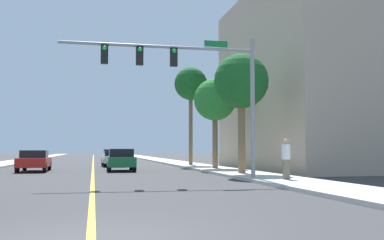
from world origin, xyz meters
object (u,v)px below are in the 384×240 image
object	(u,v)px
car_green	(121,160)
palm_mid	(215,101)
palm_near	(241,82)
car_red	(34,161)
pedestrian	(286,159)
car_silver	(112,156)
car_white	(114,158)
palm_far	(191,85)
traffic_signal_mast	(192,74)

from	to	relation	value
car_green	palm_mid	bearing A→B (deg)	1.81
palm_near	car_green	size ratio (longest dim) A/B	1.59
car_red	pedestrian	bearing A→B (deg)	-47.19
car_silver	palm_near	bearing A→B (deg)	-76.07
car_white	palm_far	bearing A→B (deg)	-11.23
car_green	car_silver	size ratio (longest dim) A/B	0.93
traffic_signal_mast	palm_mid	distance (m)	11.83
car_silver	pedestrian	world-z (taller)	pedestrian
palm_near	car_green	bearing A→B (deg)	132.88
traffic_signal_mast	palm_mid	size ratio (longest dim) A/B	1.41
palm_far	car_silver	size ratio (longest dim) A/B	1.85
palm_near	traffic_signal_mast	bearing A→B (deg)	-131.58
car_silver	pedestrian	xyz separation A→B (m)	(6.40, -29.43, 0.29)
car_green	car_silver	bearing A→B (deg)	90.34
palm_mid	car_silver	world-z (taller)	palm_mid
palm_mid	car_red	distance (m)	12.85
traffic_signal_mast	car_silver	size ratio (longest dim) A/B	1.97
palm_near	car_white	bearing A→B (deg)	113.43
car_white	car_silver	world-z (taller)	car_silver
palm_mid	palm_far	size ratio (longest dim) A/B	0.76
car_white	pedestrian	distance (m)	21.34
traffic_signal_mast	palm_near	xyz separation A→B (m)	(3.75, 4.23, 0.32)
palm_mid	car_green	size ratio (longest dim) A/B	1.50
car_white	car_green	bearing A→B (deg)	-91.39
palm_mid	car_white	size ratio (longest dim) A/B	1.57
car_red	pedestrian	size ratio (longest dim) A/B	2.55
car_white	traffic_signal_mast	bearing A→B (deg)	-84.49
palm_mid	car_green	bearing A→B (deg)	-178.72
traffic_signal_mast	palm_far	distance (m)	18.50
traffic_signal_mast	car_red	xyz separation A→B (m)	(-8.08, 11.48, -4.16)
traffic_signal_mast	palm_mid	xyz separation A→B (m)	(4.06, 11.11, 0.02)
traffic_signal_mast	car_green	world-z (taller)	traffic_signal_mast
palm_far	car_white	xyz separation A→B (m)	(-6.40, 0.99, -6.26)
pedestrian	traffic_signal_mast	bearing A→B (deg)	144.28
palm_near	car_red	distance (m)	14.58
palm_mid	traffic_signal_mast	bearing A→B (deg)	-110.09
traffic_signal_mast	car_green	bearing A→B (deg)	102.84
traffic_signal_mast	car_white	size ratio (longest dim) A/B	2.21
car_silver	pedestrian	distance (m)	30.12
traffic_signal_mast	palm_far	world-z (taller)	palm_far
palm_mid	pedestrian	bearing A→B (deg)	-90.48
traffic_signal_mast	car_white	bearing A→B (deg)	97.92
palm_near	car_white	distance (m)	16.70
palm_far	car_silver	bearing A→B (deg)	121.48
palm_near	car_red	world-z (taller)	palm_near
traffic_signal_mast	car_silver	xyz separation A→B (m)	(-2.44, 28.13, -4.12)
palm_near	car_green	xyz separation A→B (m)	(-6.25, 6.73, -4.43)
car_red	car_silver	size ratio (longest dim) A/B	1.01
car_green	car_silver	xyz separation A→B (m)	(0.06, 17.16, -0.01)
car_green	palm_near	bearing A→B (deg)	-46.59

